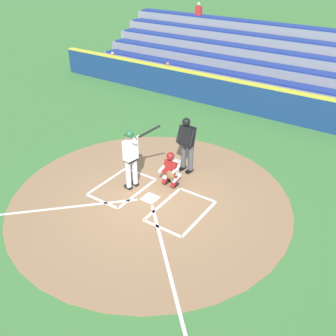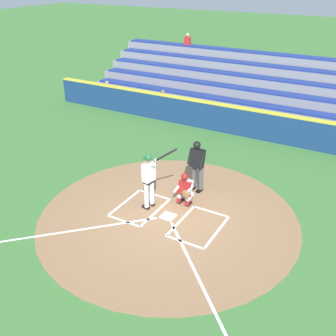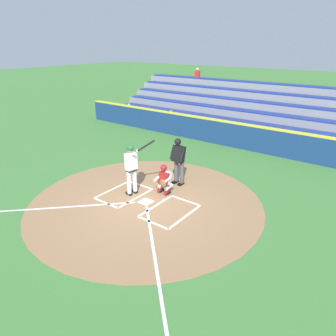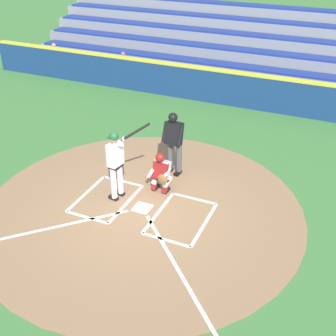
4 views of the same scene
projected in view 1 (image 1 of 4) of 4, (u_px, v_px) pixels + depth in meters
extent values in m
plane|color=#427A38|center=(150.00, 199.00, 10.88)|extent=(120.00, 120.00, 0.00)
cylinder|color=#99704C|center=(150.00, 198.00, 10.88)|extent=(8.00, 8.00, 0.01)
cube|color=white|center=(150.00, 198.00, 10.87)|extent=(0.44, 0.44, 0.01)
cube|color=white|center=(197.00, 195.00, 11.00)|extent=(1.20, 0.08, 0.01)
cube|color=white|center=(162.00, 228.00, 9.73)|extent=(1.20, 0.08, 0.01)
cube|color=white|center=(163.00, 203.00, 10.65)|extent=(0.08, 1.80, 0.01)
cube|color=white|center=(200.00, 218.00, 10.08)|extent=(0.08, 1.80, 0.01)
cube|color=white|center=(141.00, 174.00, 12.01)|extent=(1.20, 0.08, 0.01)
cube|color=white|center=(102.00, 201.00, 10.74)|extent=(1.20, 0.08, 0.01)
cube|color=white|center=(138.00, 193.00, 11.09)|extent=(0.08, 1.80, 0.01)
cube|color=white|center=(107.00, 181.00, 11.66)|extent=(0.08, 1.80, 0.01)
cube|color=white|center=(44.00, 210.00, 10.39)|extent=(3.73, 3.73, 0.01)
cube|color=white|center=(170.00, 275.00, 8.37)|extent=(3.73, 3.73, 0.01)
cylinder|color=white|center=(128.00, 175.00, 11.04)|extent=(0.15, 0.15, 0.84)
cube|color=black|center=(128.00, 187.00, 11.30)|extent=(0.28, 0.16, 0.09)
cylinder|color=white|center=(135.00, 171.00, 11.20)|extent=(0.15, 0.15, 0.84)
cube|color=black|center=(135.00, 184.00, 11.46)|extent=(0.28, 0.16, 0.09)
cube|color=black|center=(131.00, 159.00, 10.88)|extent=(0.27, 0.37, 0.10)
cube|color=white|center=(130.00, 150.00, 10.72)|extent=(0.30, 0.43, 0.60)
sphere|color=#9E7051|center=(129.00, 137.00, 10.52)|extent=(0.21, 0.21, 0.21)
sphere|color=#1E512D|center=(129.00, 135.00, 10.47)|extent=(0.23, 0.23, 0.23)
cube|color=#1E512D|center=(127.00, 135.00, 10.56)|extent=(0.14, 0.19, 0.02)
cylinder|color=white|center=(131.00, 142.00, 10.54)|extent=(0.44, 0.16, 0.21)
cylinder|color=white|center=(136.00, 139.00, 10.67)|extent=(0.28, 0.13, 0.29)
cylinder|color=black|center=(148.00, 132.00, 10.38)|extent=(0.72, 0.26, 0.53)
cylinder|color=black|center=(137.00, 138.00, 10.60)|extent=(0.09, 0.10, 0.08)
cube|color=black|center=(175.00, 185.00, 11.39)|extent=(0.13, 0.26, 0.09)
cube|color=maroon|center=(174.00, 182.00, 11.28)|extent=(0.13, 0.25, 0.37)
cylinder|color=silver|center=(176.00, 178.00, 11.31)|extent=(0.16, 0.37, 0.21)
cube|color=black|center=(166.00, 182.00, 11.55)|extent=(0.13, 0.26, 0.09)
cube|color=maroon|center=(166.00, 178.00, 11.44)|extent=(0.13, 0.25, 0.37)
cylinder|color=silver|center=(168.00, 175.00, 11.47)|extent=(0.16, 0.37, 0.21)
cube|color=silver|center=(172.00, 166.00, 11.22)|extent=(0.41, 0.37, 0.52)
cube|color=maroon|center=(170.00, 168.00, 11.14)|extent=(0.43, 0.23, 0.46)
sphere|color=beige|center=(171.00, 156.00, 10.98)|extent=(0.21, 0.21, 0.21)
sphere|color=maroon|center=(170.00, 156.00, 10.96)|extent=(0.24, 0.24, 0.24)
cylinder|color=silver|center=(174.00, 171.00, 11.01)|extent=(0.11, 0.45, 0.20)
cylinder|color=silver|center=(163.00, 167.00, 11.21)|extent=(0.11, 0.45, 0.20)
ellipsoid|color=brown|center=(170.00, 175.00, 10.89)|extent=(0.28, 0.11, 0.28)
cylinder|color=#4C4C51|center=(191.00, 158.00, 11.88)|extent=(0.16, 0.16, 0.86)
cube|color=black|center=(189.00, 171.00, 12.09)|extent=(0.16, 0.29, 0.09)
cylinder|color=#4C4C51|center=(184.00, 155.00, 12.04)|extent=(0.16, 0.16, 0.86)
cube|color=black|center=(182.00, 168.00, 12.24)|extent=(0.16, 0.29, 0.09)
cube|color=black|center=(187.00, 136.00, 11.55)|extent=(0.47, 0.41, 0.66)
sphere|color=brown|center=(187.00, 122.00, 11.28)|extent=(0.22, 0.22, 0.22)
sphere|color=black|center=(186.00, 122.00, 11.26)|extent=(0.25, 0.25, 0.25)
cylinder|color=black|center=(192.00, 138.00, 11.35)|extent=(0.13, 0.29, 0.56)
cylinder|color=black|center=(179.00, 134.00, 11.61)|extent=(0.13, 0.29, 0.56)
sphere|color=white|center=(171.00, 196.00, 10.93)|extent=(0.07, 0.07, 0.07)
cube|color=navy|center=(256.00, 100.00, 15.87)|extent=(22.00, 0.36, 1.25)
cube|color=yellow|center=(258.00, 85.00, 15.53)|extent=(22.00, 0.32, 0.06)
cube|color=gray|center=(264.00, 102.00, 16.80)|extent=(20.00, 0.85, 0.45)
cube|color=navy|center=(265.00, 96.00, 16.66)|extent=(19.60, 0.72, 0.08)
cube|color=gray|center=(272.00, 92.00, 17.29)|extent=(20.00, 0.85, 0.90)
cube|color=navy|center=(273.00, 81.00, 17.03)|extent=(19.60, 0.72, 0.08)
cube|color=gray|center=(279.00, 82.00, 17.77)|extent=(20.00, 0.85, 1.35)
cube|color=navy|center=(281.00, 67.00, 17.40)|extent=(19.60, 0.72, 0.08)
cube|color=gray|center=(286.00, 73.00, 18.26)|extent=(20.00, 0.85, 1.80)
cube|color=navy|center=(289.00, 53.00, 17.77)|extent=(19.60, 0.72, 0.08)
cube|color=gray|center=(292.00, 64.00, 18.74)|extent=(20.00, 0.85, 2.25)
cube|color=navy|center=(296.00, 40.00, 18.14)|extent=(19.60, 0.72, 0.08)
cube|color=gray|center=(298.00, 56.00, 19.23)|extent=(20.00, 0.85, 2.70)
cube|color=navy|center=(304.00, 27.00, 18.51)|extent=(19.60, 0.72, 0.08)
cube|color=white|center=(168.00, 71.00, 18.97)|extent=(0.36, 0.22, 0.46)
sphere|color=#9E7051|center=(168.00, 64.00, 18.80)|extent=(0.20, 0.20, 0.20)
cube|color=red|center=(198.00, 11.00, 21.20)|extent=(0.36, 0.22, 0.46)
sphere|color=beige|center=(199.00, 4.00, 21.02)|extent=(0.20, 0.20, 0.20)
cube|color=red|center=(113.00, 60.00, 20.72)|extent=(0.36, 0.22, 0.46)
sphere|color=tan|center=(112.00, 54.00, 20.55)|extent=(0.20, 0.20, 0.20)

